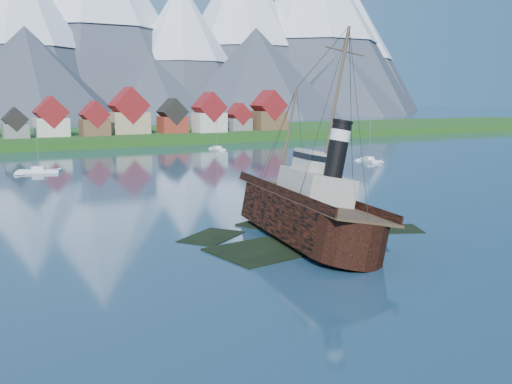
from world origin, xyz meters
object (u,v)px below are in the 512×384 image
tugboat_wreck (293,209)px  sailboat_c (39,172)px  sailboat_e (217,149)px  sailboat_d (369,161)px

tugboat_wreck → sailboat_c: 78.09m
tugboat_wreck → sailboat_e: bearing=78.5°
tugboat_wreck → sailboat_d: tugboat_wreck is taller
sailboat_e → tugboat_wreck: bearing=-105.6°
sailboat_e → sailboat_c: bearing=-147.2°
sailboat_e → sailboat_d: bearing=-62.4°
sailboat_c → sailboat_d: bearing=-78.6°
sailboat_c → sailboat_d: sailboat_c is taller
sailboat_d → sailboat_c: bearing=-177.6°
sailboat_c → sailboat_e: sailboat_c is taller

